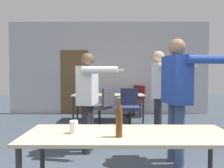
{
  "coord_description": "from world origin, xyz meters",
  "views": [
    {
      "loc": [
        0.15,
        -1.5,
        1.27
      ],
      "look_at": [
        0.13,
        2.48,
        1.1
      ],
      "focal_mm": 35.0,
      "sensor_mm": 36.0,
      "label": 1
    }
  ],
  "objects_px": {
    "person_center_tall": "(159,87)",
    "drink_cup": "(74,127)",
    "beer_bottle": "(119,118)",
    "person_far_watching": "(178,89)",
    "office_chair_side_rolled": "(135,102)",
    "office_chair_near_pushed": "(102,109)",
    "person_left_plaid": "(89,93)",
    "office_chair_mid_tucked": "(130,109)"
  },
  "relations": [
    {
      "from": "person_far_watching",
      "to": "office_chair_side_rolled",
      "type": "height_order",
      "value": "person_far_watching"
    },
    {
      "from": "office_chair_mid_tucked",
      "to": "beer_bottle",
      "type": "distance_m",
      "value": 3.4
    },
    {
      "from": "person_left_plaid",
      "to": "office_chair_mid_tucked",
      "type": "xyz_separation_m",
      "value": [
        0.8,
        1.69,
        -0.53
      ]
    },
    {
      "from": "person_center_tall",
      "to": "person_left_plaid",
      "type": "xyz_separation_m",
      "value": [
        -1.27,
        -0.57,
        -0.07
      ]
    },
    {
      "from": "drink_cup",
      "to": "person_center_tall",
      "type": "bearing_deg",
      "value": 59.86
    },
    {
      "from": "person_center_tall",
      "to": "beer_bottle",
      "type": "distance_m",
      "value": 2.39
    },
    {
      "from": "person_center_tall",
      "to": "person_far_watching",
      "type": "height_order",
      "value": "person_far_watching"
    },
    {
      "from": "person_left_plaid",
      "to": "office_chair_side_rolled",
      "type": "distance_m",
      "value": 3.35
    },
    {
      "from": "person_far_watching",
      "to": "office_chair_side_rolled",
      "type": "relative_size",
      "value": 1.9
    },
    {
      "from": "person_left_plaid",
      "to": "beer_bottle",
      "type": "xyz_separation_m",
      "value": [
        0.46,
        -1.67,
        -0.08
      ]
    },
    {
      "from": "office_chair_side_rolled",
      "to": "beer_bottle",
      "type": "height_order",
      "value": "beer_bottle"
    },
    {
      "from": "beer_bottle",
      "to": "drink_cup",
      "type": "xyz_separation_m",
      "value": [
        -0.42,
        0.12,
        -0.1
      ]
    },
    {
      "from": "office_chair_near_pushed",
      "to": "beer_bottle",
      "type": "relative_size",
      "value": 2.75
    },
    {
      "from": "office_chair_side_rolled",
      "to": "person_center_tall",
      "type": "bearing_deg",
      "value": 143.21
    },
    {
      "from": "drink_cup",
      "to": "person_far_watching",
      "type": "bearing_deg",
      "value": 40.1
    },
    {
      "from": "person_center_tall",
      "to": "office_chair_side_rolled",
      "type": "xyz_separation_m",
      "value": [
        -0.19,
        2.55,
        -0.6
      ]
    },
    {
      "from": "person_far_watching",
      "to": "drink_cup",
      "type": "height_order",
      "value": "person_far_watching"
    },
    {
      "from": "person_far_watching",
      "to": "office_chair_mid_tucked",
      "type": "height_order",
      "value": "person_far_watching"
    },
    {
      "from": "person_center_tall",
      "to": "drink_cup",
      "type": "distance_m",
      "value": 2.47
    },
    {
      "from": "person_left_plaid",
      "to": "office_chair_side_rolled",
      "type": "height_order",
      "value": "person_left_plaid"
    },
    {
      "from": "office_chair_near_pushed",
      "to": "person_left_plaid",
      "type": "bearing_deg",
      "value": -152.11
    },
    {
      "from": "office_chair_mid_tucked",
      "to": "beer_bottle",
      "type": "xyz_separation_m",
      "value": [
        -0.34,
        -3.36,
        0.45
      ]
    },
    {
      "from": "person_far_watching",
      "to": "office_chair_near_pushed",
      "type": "xyz_separation_m",
      "value": [
        -1.18,
        2.05,
        -0.61
      ]
    },
    {
      "from": "office_chair_mid_tucked",
      "to": "beer_bottle",
      "type": "bearing_deg",
      "value": 84.5
    },
    {
      "from": "office_chair_mid_tucked",
      "to": "drink_cup",
      "type": "height_order",
      "value": "office_chair_mid_tucked"
    },
    {
      "from": "person_center_tall",
      "to": "office_chair_side_rolled",
      "type": "relative_size",
      "value": 1.84
    },
    {
      "from": "office_chair_side_rolled",
      "to": "drink_cup",
      "type": "xyz_separation_m",
      "value": [
        -1.05,
        -4.68,
        0.35
      ]
    },
    {
      "from": "person_center_tall",
      "to": "drink_cup",
      "type": "bearing_deg",
      "value": -20.49
    },
    {
      "from": "person_left_plaid",
      "to": "beer_bottle",
      "type": "height_order",
      "value": "person_left_plaid"
    },
    {
      "from": "person_left_plaid",
      "to": "drink_cup",
      "type": "bearing_deg",
      "value": 10.83
    },
    {
      "from": "office_chair_mid_tucked",
      "to": "person_left_plaid",
      "type": "bearing_deg",
      "value": 64.94
    },
    {
      "from": "beer_bottle",
      "to": "person_far_watching",
      "type": "bearing_deg",
      "value": 54.23
    },
    {
      "from": "office_chair_mid_tucked",
      "to": "beer_bottle",
      "type": "relative_size",
      "value": 2.67
    },
    {
      "from": "person_center_tall",
      "to": "beer_bottle",
      "type": "relative_size",
      "value": 4.92
    },
    {
      "from": "office_chair_near_pushed",
      "to": "office_chair_mid_tucked",
      "type": "bearing_deg",
      "value": -47.78
    },
    {
      "from": "office_chair_near_pushed",
      "to": "drink_cup",
      "type": "height_order",
      "value": "office_chair_near_pushed"
    },
    {
      "from": "office_chair_near_pushed",
      "to": "drink_cup",
      "type": "relative_size",
      "value": 8.04
    },
    {
      "from": "beer_bottle",
      "to": "office_chair_side_rolled",
      "type": "bearing_deg",
      "value": 82.55
    },
    {
      "from": "office_chair_near_pushed",
      "to": "office_chair_side_rolled",
      "type": "xyz_separation_m",
      "value": [
        0.95,
        1.55,
        -0.02
      ]
    },
    {
      "from": "person_left_plaid",
      "to": "office_chair_mid_tucked",
      "type": "relative_size",
      "value": 1.75
    },
    {
      "from": "office_chair_side_rolled",
      "to": "office_chair_mid_tucked",
      "type": "bearing_deg",
      "value": 127.91
    },
    {
      "from": "person_center_tall",
      "to": "beer_bottle",
      "type": "xyz_separation_m",
      "value": [
        -0.81,
        -2.24,
        -0.15
      ]
    }
  ]
}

